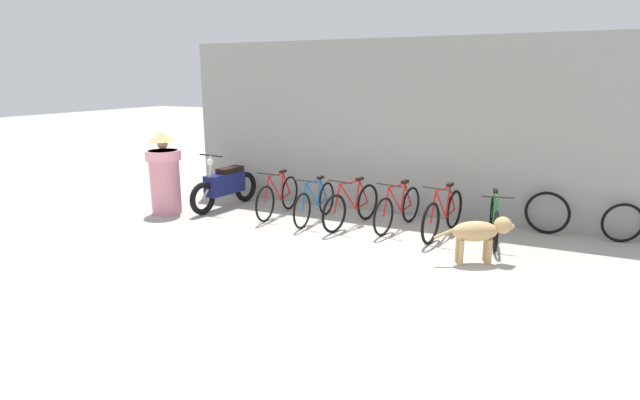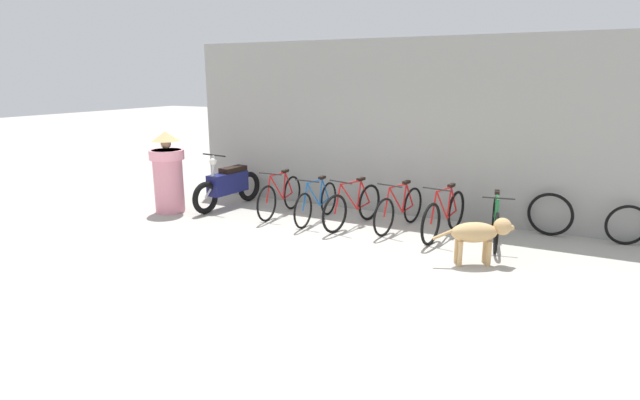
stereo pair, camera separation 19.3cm
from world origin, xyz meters
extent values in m
plane|color=#ADA89E|center=(0.00, 0.00, 0.00)|extent=(60.00, 60.00, 0.00)
cube|color=gray|center=(0.00, 3.35, 1.61)|extent=(8.72, 0.20, 3.21)
torus|color=black|center=(-1.92, 1.74, 0.33)|extent=(0.05, 0.66, 0.66)
torus|color=black|center=(-1.94, 2.70, 0.33)|extent=(0.05, 0.66, 0.66)
cylinder|color=red|center=(-1.93, 2.11, 0.54)|extent=(0.04, 0.48, 0.54)
cylinder|color=red|center=(-1.93, 2.39, 0.53)|extent=(0.03, 0.12, 0.50)
cylinder|color=red|center=(-1.93, 2.16, 0.79)|extent=(0.04, 0.55, 0.06)
cylinder|color=red|center=(-1.94, 2.52, 0.30)|extent=(0.03, 0.36, 0.08)
cylinder|color=red|center=(-1.94, 2.57, 0.55)|extent=(0.03, 0.29, 0.46)
cylinder|color=red|center=(-1.92, 1.82, 0.57)|extent=(0.03, 0.17, 0.48)
cube|color=black|center=(-1.93, 2.44, 0.80)|extent=(0.07, 0.18, 0.05)
cylinder|color=black|center=(-1.92, 1.89, 0.85)|extent=(0.46, 0.03, 0.02)
torus|color=black|center=(-1.13, 1.65, 0.31)|extent=(0.05, 0.62, 0.62)
torus|color=black|center=(-1.12, 2.63, 0.31)|extent=(0.05, 0.62, 0.62)
cylinder|color=#1959A5|center=(-1.13, 2.03, 0.51)|extent=(0.03, 0.49, 0.52)
cylinder|color=#1959A5|center=(-1.12, 2.31, 0.50)|extent=(0.03, 0.13, 0.47)
cylinder|color=#1959A5|center=(-1.12, 2.08, 0.75)|extent=(0.04, 0.57, 0.06)
cylinder|color=#1959A5|center=(-1.12, 2.45, 0.29)|extent=(0.03, 0.37, 0.07)
cylinder|color=#1959A5|center=(-1.12, 2.50, 0.52)|extent=(0.03, 0.30, 0.44)
cylinder|color=#1959A5|center=(-1.13, 1.72, 0.54)|extent=(0.03, 0.17, 0.46)
cube|color=black|center=(-1.12, 2.36, 0.76)|extent=(0.07, 0.18, 0.05)
cylinder|color=black|center=(-1.13, 1.80, 0.80)|extent=(0.46, 0.03, 0.02)
torus|color=black|center=(-0.54, 1.66, 0.33)|extent=(0.19, 0.65, 0.66)
torus|color=black|center=(-0.31, 2.65, 0.33)|extent=(0.19, 0.65, 0.66)
cylinder|color=red|center=(-0.45, 2.04, 0.54)|extent=(0.14, 0.50, 0.54)
cylinder|color=red|center=(-0.38, 2.32, 0.52)|extent=(0.06, 0.13, 0.50)
cylinder|color=red|center=(-0.44, 2.09, 0.79)|extent=(0.16, 0.58, 0.06)
cylinder|color=red|center=(-0.35, 2.46, 0.30)|extent=(0.12, 0.38, 0.08)
cylinder|color=red|center=(-0.34, 2.51, 0.55)|extent=(0.10, 0.30, 0.46)
cylinder|color=red|center=(-0.52, 1.73, 0.57)|extent=(0.07, 0.18, 0.48)
cube|color=black|center=(-0.37, 2.37, 0.80)|extent=(0.11, 0.19, 0.05)
cylinder|color=black|center=(-0.50, 1.81, 0.84)|extent=(0.45, 0.13, 0.02)
torus|color=black|center=(0.25, 1.85, 0.32)|extent=(0.17, 0.63, 0.64)
torus|color=black|center=(0.45, 2.82, 0.32)|extent=(0.17, 0.63, 0.64)
cylinder|color=red|center=(0.33, 2.22, 0.53)|extent=(0.13, 0.48, 0.53)
cylinder|color=red|center=(0.39, 2.50, 0.51)|extent=(0.05, 0.13, 0.49)
cylinder|color=red|center=(0.34, 2.27, 0.77)|extent=(0.14, 0.56, 0.06)
cylinder|color=red|center=(0.41, 2.63, 0.30)|extent=(0.10, 0.37, 0.08)
cylinder|color=red|center=(0.42, 2.68, 0.54)|extent=(0.09, 0.29, 0.45)
cylinder|color=red|center=(0.27, 1.92, 0.55)|extent=(0.06, 0.18, 0.47)
cube|color=black|center=(0.40, 2.55, 0.78)|extent=(0.10, 0.19, 0.05)
cylinder|color=black|center=(0.28, 2.00, 0.82)|extent=(0.46, 0.12, 0.02)
torus|color=black|center=(1.04, 1.74, 0.33)|extent=(0.16, 0.67, 0.67)
torus|color=black|center=(1.22, 2.75, 0.33)|extent=(0.16, 0.67, 0.67)
cylinder|color=red|center=(1.11, 2.13, 0.55)|extent=(0.12, 0.50, 0.55)
cylinder|color=red|center=(1.16, 2.42, 0.54)|extent=(0.05, 0.13, 0.51)
cylinder|color=red|center=(1.12, 2.18, 0.80)|extent=(0.13, 0.58, 0.06)
cylinder|color=red|center=(1.19, 2.56, 0.31)|extent=(0.10, 0.38, 0.08)
cylinder|color=red|center=(1.20, 2.61, 0.56)|extent=(0.08, 0.30, 0.47)
cylinder|color=red|center=(1.06, 1.82, 0.58)|extent=(0.06, 0.18, 0.49)
cube|color=black|center=(1.17, 2.47, 0.82)|extent=(0.10, 0.19, 0.05)
cylinder|color=black|center=(1.07, 1.89, 0.86)|extent=(0.46, 0.10, 0.02)
torus|color=black|center=(2.00, 1.79, 0.31)|extent=(0.14, 0.62, 0.62)
torus|color=black|center=(1.84, 2.80, 0.31)|extent=(0.14, 0.62, 0.62)
cylinder|color=#1E7238|center=(1.94, 2.19, 0.51)|extent=(0.11, 0.50, 0.52)
cylinder|color=#1E7238|center=(1.89, 2.48, 0.50)|extent=(0.05, 0.13, 0.47)
cylinder|color=#1E7238|center=(1.93, 2.24, 0.75)|extent=(0.12, 0.59, 0.06)
cylinder|color=#1E7238|center=(1.87, 2.62, 0.29)|extent=(0.09, 0.39, 0.07)
cylinder|color=#1E7238|center=(1.86, 2.67, 0.52)|extent=(0.08, 0.31, 0.44)
cylinder|color=#1E7238|center=(1.99, 1.87, 0.54)|extent=(0.06, 0.18, 0.46)
cube|color=black|center=(1.88, 2.53, 0.76)|extent=(0.10, 0.19, 0.05)
cylinder|color=black|center=(1.97, 1.95, 0.80)|extent=(0.46, 0.10, 0.02)
torus|color=black|center=(-3.24, 1.66, 0.31)|extent=(0.19, 0.63, 0.62)
torus|color=black|center=(-3.08, 2.88, 0.31)|extent=(0.19, 0.63, 0.62)
cube|color=navy|center=(-3.16, 2.27, 0.49)|extent=(0.39, 0.93, 0.40)
cube|color=black|center=(-3.14, 2.43, 0.74)|extent=(0.31, 0.60, 0.10)
cylinder|color=silver|center=(-3.21, 1.89, 0.79)|extent=(0.07, 0.15, 0.61)
cylinder|color=silver|center=(-3.23, 1.75, 0.40)|extent=(0.07, 0.22, 0.21)
cylinder|color=black|center=(-3.20, 1.94, 1.09)|extent=(0.58, 0.10, 0.03)
sphere|color=silver|center=(-3.21, 1.91, 0.97)|extent=(0.16, 0.16, 0.14)
ellipsoid|color=tan|center=(1.78, 1.19, 0.46)|extent=(0.70, 0.56, 0.28)
cylinder|color=tan|center=(1.91, 1.35, 0.18)|extent=(0.08, 0.08, 0.36)
cylinder|color=tan|center=(1.99, 1.22, 0.18)|extent=(0.08, 0.08, 0.36)
cylinder|color=tan|center=(1.56, 1.16, 0.18)|extent=(0.08, 0.08, 0.36)
cylinder|color=tan|center=(1.64, 1.02, 0.18)|extent=(0.08, 0.08, 0.36)
sphere|color=tan|center=(2.12, 1.38, 0.54)|extent=(0.33, 0.33, 0.24)
ellipsoid|color=tan|center=(2.21, 1.43, 0.52)|extent=(0.16, 0.15, 0.09)
cylinder|color=tan|center=(1.40, 0.98, 0.44)|extent=(0.26, 0.17, 0.15)
cylinder|color=pink|center=(-3.96, 1.48, 0.60)|extent=(0.72, 0.72, 1.20)
cylinder|color=#FFA0B2|center=(-3.96, 1.48, 1.11)|extent=(0.85, 0.85, 0.18)
sphere|color=tan|center=(-3.96, 1.48, 1.32)|extent=(0.25, 0.25, 0.19)
cone|color=tan|center=(-3.96, 1.48, 1.46)|extent=(0.67, 0.67, 0.18)
torus|color=black|center=(2.67, 3.09, 0.36)|extent=(0.71, 0.18, 0.71)
torus|color=black|center=(3.75, 3.10, 0.32)|extent=(0.63, 0.20, 0.64)
camera|label=1|loc=(2.61, -5.67, 2.52)|focal=28.00mm
camera|label=2|loc=(2.78, -5.58, 2.52)|focal=28.00mm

